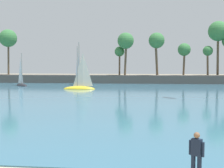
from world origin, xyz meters
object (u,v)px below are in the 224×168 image
Objects in this scene: sailboat_near_shore at (80,85)px; sailboat_mid_bay at (79,81)px; person_at_waterline at (196,155)px; sailboat_toward_headland at (22,83)px.

sailboat_near_shore is 9.82m from sailboat_mid_bay.
sailboat_near_shore is at bearing 108.25° from person_at_waterline.
person_at_waterline is at bearing -60.33° from sailboat_toward_headland.
person_at_waterline is 0.22× the size of sailboat_near_shore.
sailboat_mid_bay is at bearing 107.37° from person_at_waterline.
person_at_waterline is 0.19× the size of sailboat_mid_bay.
sailboat_toward_headland is (-12.69, 6.59, -0.08)m from sailboat_near_shore.
sailboat_near_shore is at bearing -27.45° from sailboat_toward_headland.
sailboat_near_shore is at bearing -76.14° from sailboat_mid_bay.
sailboat_near_shore is (-12.28, 37.23, -0.16)m from person_at_waterline.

